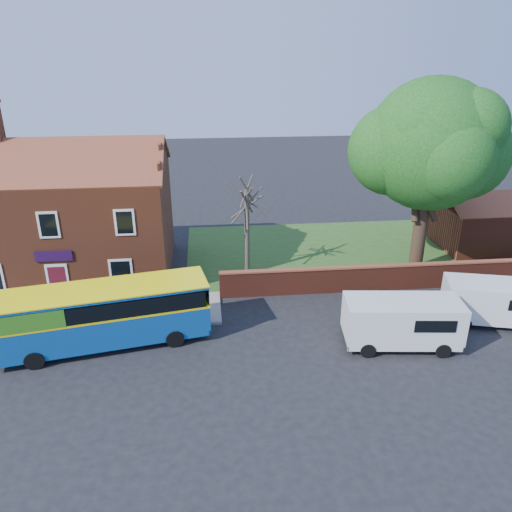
{
  "coord_description": "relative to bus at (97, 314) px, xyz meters",
  "views": [
    {
      "loc": [
        1.45,
        -18.66,
        13.53
      ],
      "look_at": [
        3.9,
        5.0,
        3.37
      ],
      "focal_mm": 35.0,
      "sensor_mm": 36.0,
      "label": 1
    }
  ],
  "objects": [
    {
      "name": "boundary_wall",
      "position": [
        16.95,
        4.36,
        -0.9
      ],
      "size": [
        22.0,
        0.38,
        1.6
      ],
      "color": "maroon",
      "rests_on": "ground"
    },
    {
      "name": "kerb",
      "position": [
        -3.05,
        1.36,
        -1.64
      ],
      "size": [
        18.0,
        0.15,
        0.14
      ],
      "primitive_type": "cube",
      "color": "slate",
      "rests_on": "ground"
    },
    {
      "name": "van_near",
      "position": [
        14.48,
        -1.49,
        -0.37
      ],
      "size": [
        5.67,
        2.76,
        2.4
      ],
      "rotation": [
        0.0,
        0.0,
        -0.11
      ],
      "color": "white",
      "rests_on": "ground"
    },
    {
      "name": "van_far",
      "position": [
        20.15,
        0.06,
        -0.44
      ],
      "size": [
        5.54,
        3.33,
        2.27
      ],
      "rotation": [
        0.0,
        0.0,
        -0.26
      ],
      "color": "white",
      "rests_on": "ground"
    },
    {
      "name": "bus",
      "position": [
        0.0,
        0.0,
        0.0
      ],
      "size": [
        10.18,
        4.28,
        3.01
      ],
      "rotation": [
        0.0,
        0.0,
        0.19
      ],
      "color": "#0E4C9C",
      "rests_on": "ground"
    },
    {
      "name": "grass_strip",
      "position": [
        16.95,
        10.36,
        -1.69
      ],
      "size": [
        26.0,
        12.0,
        0.04
      ],
      "primitive_type": "cube",
      "color": "#426B28",
      "rests_on": "ground"
    },
    {
      "name": "large_tree",
      "position": [
        18.76,
        7.1,
        6.11
      ],
      "size": [
        9.8,
        7.75,
        11.95
      ],
      "color": "black",
      "rests_on": "ground"
    },
    {
      "name": "ground",
      "position": [
        3.95,
        -2.64,
        -1.71
      ],
      "size": [
        120.0,
        120.0,
        0.0
      ],
      "primitive_type": "plane",
      "color": "black",
      "rests_on": "ground"
    },
    {
      "name": "bare_tree",
      "position": [
        7.81,
        7.4,
        1.39
      ],
      "size": [
        2.27,
        2.7,
        6.05
      ],
      "color": "#4C4238",
      "rests_on": "ground"
    },
    {
      "name": "pavement",
      "position": [
        -3.05,
        3.11,
        -1.65
      ],
      "size": [
        18.0,
        3.5,
        0.12
      ],
      "primitive_type": "cube",
      "color": "gray",
      "rests_on": "ground"
    },
    {
      "name": "outbuilding",
      "position": [
        25.95,
        10.36,
        -0.1
      ],
      "size": [
        8.2,
        5.06,
        4.17
      ],
      "color": "maroon",
      "rests_on": "ground"
    },
    {
      "name": "shop_building",
      "position": [
        -3.08,
        8.85,
        1.7
      ],
      "size": [
        12.3,
        8.13,
        10.5
      ],
      "color": "brown",
      "rests_on": "ground"
    }
  ]
}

